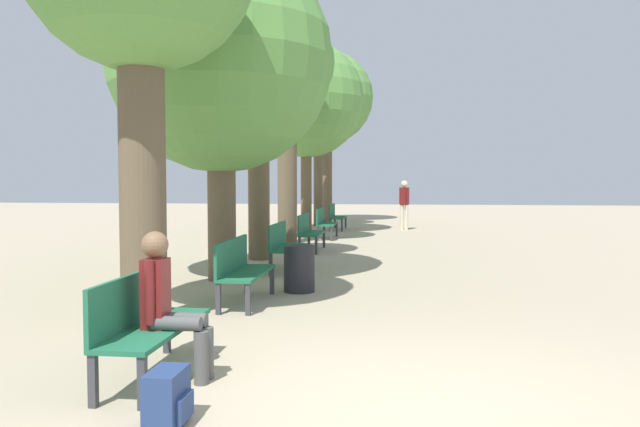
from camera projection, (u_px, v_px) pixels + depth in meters
name	position (u px, v px, depth m)	size (l,w,h in m)	color
ground_plane	(409.00, 413.00, 4.51)	(80.00, 80.00, 0.00)	tan
bench_row_0	(145.00, 318.00, 5.32)	(0.47, 1.57, 0.88)	#1E6042
bench_row_1	(240.00, 267.00, 8.52)	(0.47, 1.57, 0.88)	#1E6042
bench_row_2	(284.00, 243.00, 11.72)	(0.47, 1.57, 0.88)	#1E6042
bench_row_3	(308.00, 230.00, 14.92)	(0.47, 1.57, 0.88)	#1E6042
bench_row_4	(324.00, 221.00, 18.13)	(0.47, 1.57, 0.88)	#1E6042
bench_row_5	(336.00, 215.00, 21.33)	(0.47, 1.57, 0.88)	#1E6042
tree_row_1	(221.00, 61.00, 10.37)	(3.76, 3.76, 5.57)	brown
tree_row_2	(258.00, 85.00, 13.16)	(2.39, 2.39, 5.00)	brown
tree_row_3	(287.00, 69.00, 16.49)	(2.55, 2.55, 6.09)	brown
tree_row_4	(306.00, 100.00, 19.92)	(3.70, 3.70, 6.13)	brown
tree_row_5	(318.00, 113.00, 22.88)	(2.26, 2.26, 5.39)	brown
tree_row_6	(327.00, 99.00, 25.60)	(3.80, 3.80, 7.00)	brown
person_seated	(169.00, 301.00, 5.23)	(0.59, 0.33, 1.26)	#4C4C4C
backpack	(168.00, 399.00, 4.26)	(0.26, 0.37, 0.39)	navy
pedestrian_near	(404.00, 202.00, 21.31)	(0.34, 0.30, 1.69)	beige
trash_bin	(299.00, 269.00, 9.43)	(0.47, 0.47, 0.70)	#232328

